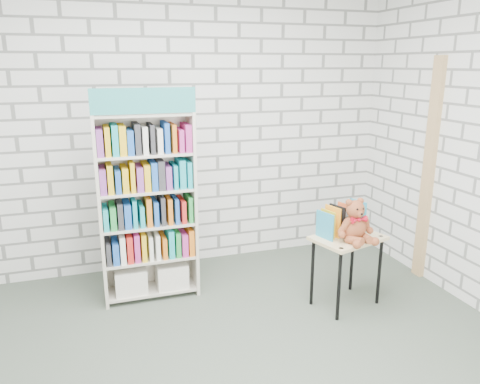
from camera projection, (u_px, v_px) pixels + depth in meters
name	position (u px, v px, depth m)	size (l,w,h in m)	color
ground	(232.00, 378.00, 3.12)	(4.50, 4.50, 0.00)	#454F43
room_shell	(231.00, 108.00, 2.65)	(4.52, 4.02, 2.81)	silver
bookshelf	(147.00, 206.00, 4.04)	(0.82, 0.32, 1.85)	beige
display_table	(348.00, 246.00, 3.95)	(0.67, 0.55, 0.62)	#D2BB7E
table_books	(341.00, 220.00, 3.97)	(0.44, 0.28, 0.24)	teal
teddy_bear	(356.00, 224.00, 3.80)	(0.33, 0.30, 0.35)	brown
door_trim	(428.00, 172.00, 4.38)	(0.05, 0.12, 2.10)	tan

